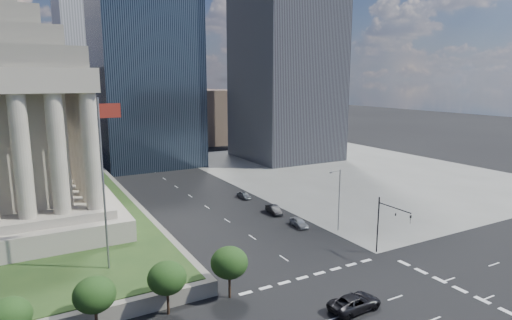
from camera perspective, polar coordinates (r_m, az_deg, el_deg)
ground at (r=131.35m, az=-15.46°, el=-0.17°), size 500.00×500.00×0.00m
sidewalk_ne at (r=116.80m, az=12.17°, el=-1.33°), size 68.00×90.00×0.03m
flagpole at (r=51.46m, az=-19.58°, el=-1.94°), size 2.52×0.24×20.00m
midrise_glass at (r=124.97m, az=-14.68°, el=13.17°), size 26.00×26.00×60.00m
building_filler_ne at (r=168.06m, az=-7.41°, el=5.86°), size 20.00×30.00×20.00m
building_filler_nw at (r=156.03m, az=-29.22°, el=5.71°), size 24.00×30.00×28.00m
traffic_signal_ne at (r=60.64m, az=17.21°, el=-7.64°), size 0.30×5.74×8.00m
street_lamp_north at (r=68.94m, az=10.93°, el=-4.79°), size 2.13×0.22×10.00m
pickup_truck at (r=48.28m, az=13.05°, el=-18.02°), size 6.14×3.06×1.67m
parked_sedan_near at (r=71.26m, az=5.74°, el=-8.28°), size 2.16×4.42×1.45m
parked_sedan_mid at (r=77.51m, az=2.41°, el=-6.65°), size 2.12×4.68×1.49m
parked_sedan_far at (r=87.29m, az=-1.59°, el=-4.70°), size 4.01×1.65×1.36m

